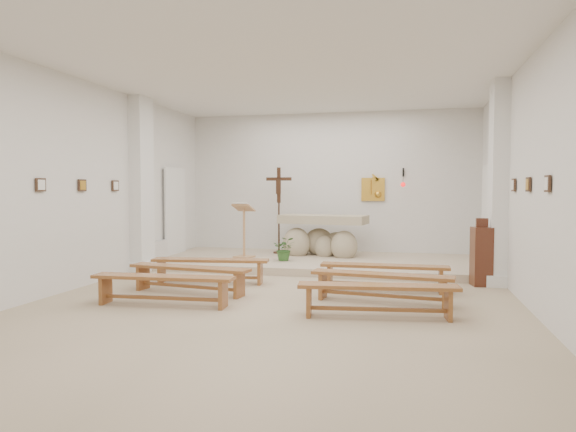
% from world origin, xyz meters
% --- Properties ---
extents(ground, '(7.00, 10.00, 0.00)m').
position_xyz_m(ground, '(0.00, 0.00, 0.00)').
color(ground, '#C3AB8C').
rests_on(ground, ground).
extents(wall_left, '(0.02, 10.00, 3.50)m').
position_xyz_m(wall_left, '(-3.49, 0.00, 1.75)').
color(wall_left, silver).
rests_on(wall_left, ground).
extents(wall_right, '(0.02, 10.00, 3.50)m').
position_xyz_m(wall_right, '(3.49, 0.00, 1.75)').
color(wall_right, silver).
rests_on(wall_right, ground).
extents(wall_back, '(7.00, 0.02, 3.50)m').
position_xyz_m(wall_back, '(0.00, 4.99, 1.75)').
color(wall_back, silver).
rests_on(wall_back, ground).
extents(ceiling, '(7.00, 10.00, 0.02)m').
position_xyz_m(ceiling, '(0.00, 0.00, 3.49)').
color(ceiling, silver).
rests_on(ceiling, wall_back).
extents(sanctuary_platform, '(6.98, 3.00, 0.15)m').
position_xyz_m(sanctuary_platform, '(0.00, 3.50, 0.07)').
color(sanctuary_platform, '#B7A38D').
rests_on(sanctuary_platform, ground).
extents(pilaster_left, '(0.26, 0.55, 3.50)m').
position_xyz_m(pilaster_left, '(-3.37, 2.00, 1.75)').
color(pilaster_left, white).
rests_on(pilaster_left, ground).
extents(pilaster_right, '(0.26, 0.55, 3.50)m').
position_xyz_m(pilaster_right, '(3.37, 2.00, 1.75)').
color(pilaster_right, white).
rests_on(pilaster_right, ground).
extents(gold_wall_relief, '(0.55, 0.04, 0.55)m').
position_xyz_m(gold_wall_relief, '(1.05, 4.96, 1.65)').
color(gold_wall_relief, gold).
rests_on(gold_wall_relief, wall_back).
extents(sanctuary_lamp, '(0.11, 0.36, 0.44)m').
position_xyz_m(sanctuary_lamp, '(1.75, 4.71, 1.81)').
color(sanctuary_lamp, black).
rests_on(sanctuary_lamp, wall_back).
extents(station_frame_left_front, '(0.03, 0.20, 0.20)m').
position_xyz_m(station_frame_left_front, '(-3.47, -0.80, 1.72)').
color(station_frame_left_front, '#3C281A').
rests_on(station_frame_left_front, wall_left).
extents(station_frame_left_mid, '(0.03, 0.20, 0.20)m').
position_xyz_m(station_frame_left_mid, '(-3.47, 0.20, 1.72)').
color(station_frame_left_mid, '#3C281A').
rests_on(station_frame_left_mid, wall_left).
extents(station_frame_left_rear, '(0.03, 0.20, 0.20)m').
position_xyz_m(station_frame_left_rear, '(-3.47, 1.20, 1.72)').
color(station_frame_left_rear, '#3C281A').
rests_on(station_frame_left_rear, wall_left).
extents(station_frame_right_front, '(0.03, 0.20, 0.20)m').
position_xyz_m(station_frame_right_front, '(3.47, -0.80, 1.72)').
color(station_frame_right_front, '#3C281A').
rests_on(station_frame_right_front, wall_right).
extents(station_frame_right_mid, '(0.03, 0.20, 0.20)m').
position_xyz_m(station_frame_right_mid, '(3.47, 0.20, 1.72)').
color(station_frame_right_mid, '#3C281A').
rests_on(station_frame_right_mid, wall_right).
extents(station_frame_right_rear, '(0.03, 0.20, 0.20)m').
position_xyz_m(station_frame_right_rear, '(3.47, 1.20, 1.72)').
color(station_frame_right_rear, '#3C281A').
rests_on(station_frame_right_rear, wall_right).
extents(radiator_left, '(0.10, 0.85, 0.52)m').
position_xyz_m(radiator_left, '(-3.43, 2.70, 0.27)').
color(radiator_left, silver).
rests_on(radiator_left, ground).
extents(radiator_right, '(0.10, 0.85, 0.52)m').
position_xyz_m(radiator_right, '(3.43, 2.70, 0.27)').
color(radiator_right, silver).
rests_on(radiator_right, ground).
extents(altar, '(2.04, 1.04, 1.01)m').
position_xyz_m(altar, '(-0.02, 4.04, 0.54)').
color(altar, tan).
rests_on(altar, sanctuary_platform).
extents(lectern, '(0.50, 0.45, 1.22)m').
position_xyz_m(lectern, '(-1.63, 3.25, 0.75)').
color(lectern, tan).
rests_on(lectern, sanctuary_platform).
extents(crucifix_stand, '(0.61, 0.26, 2.01)m').
position_xyz_m(crucifix_stand, '(-1.08, 4.23, 1.31)').
color(crucifix_stand, '#351E11').
rests_on(crucifix_stand, sanctuary_platform).
extents(potted_plant, '(0.52, 0.47, 0.50)m').
position_xyz_m(potted_plant, '(-0.65, 3.03, 0.40)').
color(potted_plant, '#2D5B24').
rests_on(potted_plant, sanctuary_platform).
extents(donation_pedestal, '(0.36, 0.36, 1.16)m').
position_xyz_m(donation_pedestal, '(3.10, 1.84, 0.51)').
color(donation_pedestal, '#512B17').
rests_on(donation_pedestal, ground).
extents(bench_left_front, '(2.07, 0.59, 0.43)m').
position_xyz_m(bench_left_front, '(-1.50, 0.99, 0.32)').
color(bench_left_front, brown).
rests_on(bench_left_front, ground).
extents(bench_right_front, '(2.05, 0.35, 0.43)m').
position_xyz_m(bench_right_front, '(1.50, 0.99, 0.32)').
color(bench_right_front, brown).
rests_on(bench_right_front, ground).
extents(bench_left_second, '(2.07, 0.60, 0.43)m').
position_xyz_m(bench_left_second, '(-1.50, 0.10, 0.32)').
color(bench_left_second, brown).
rests_on(bench_left_second, ground).
extents(bench_right_second, '(2.07, 0.57, 0.43)m').
position_xyz_m(bench_right_second, '(1.50, 0.10, 0.32)').
color(bench_right_second, brown).
rests_on(bench_right_second, ground).
extents(bench_left_third, '(2.06, 0.44, 0.43)m').
position_xyz_m(bench_left_third, '(-1.50, -0.80, 0.32)').
color(bench_left_third, brown).
rests_on(bench_left_third, ground).
extents(bench_right_third, '(2.07, 0.57, 0.43)m').
position_xyz_m(bench_right_third, '(1.50, -0.80, 0.32)').
color(bench_right_third, brown).
rests_on(bench_right_third, ground).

